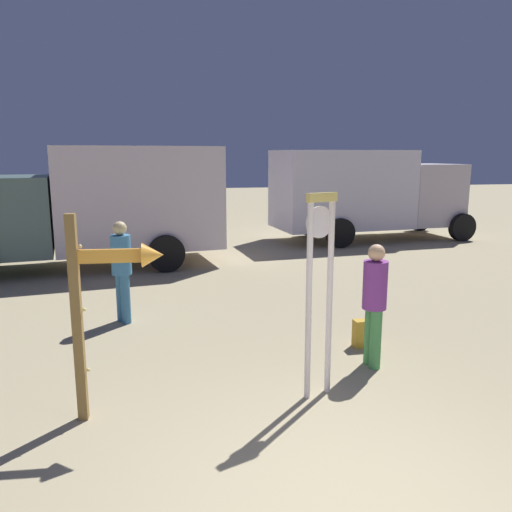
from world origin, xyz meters
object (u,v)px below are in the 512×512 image
(arrow_sign, at_px, (107,290))
(person_near_clock, at_px, (374,299))
(standing_clock, at_px, (320,278))
(backpack, at_px, (364,333))
(box_truck_far, at_px, (364,191))
(box_truck_near, at_px, (107,203))
(person_distant, at_px, (122,267))

(arrow_sign, height_order, person_near_clock, arrow_sign)
(standing_clock, distance_m, backpack, 2.16)
(backpack, height_order, box_truck_far, box_truck_far)
(person_near_clock, xyz_separation_m, box_truck_near, (-3.88, 7.33, 0.68))
(standing_clock, distance_m, person_near_clock, 1.27)
(standing_clock, distance_m, arrow_sign, 2.33)
(box_truck_far, bearing_deg, box_truck_near, -162.20)
(arrow_sign, bearing_deg, standing_clock, 1.71)
(box_truck_near, bearing_deg, person_near_clock, -62.11)
(person_near_clock, bearing_deg, box_truck_near, 117.89)
(person_distant, bearing_deg, backpack, -28.23)
(person_near_clock, relative_size, backpack, 4.06)
(standing_clock, xyz_separation_m, backpack, (1.17, 1.34, -1.22))
(arrow_sign, distance_m, box_truck_far, 12.95)
(standing_clock, relative_size, backpack, 5.82)
(standing_clock, relative_size, person_near_clock, 1.43)
(standing_clock, height_order, person_near_clock, standing_clock)
(person_distant, relative_size, box_truck_far, 0.26)
(arrow_sign, height_order, backpack, arrow_sign)
(backpack, bearing_deg, arrow_sign, -158.14)
(standing_clock, height_order, backpack, standing_clock)
(standing_clock, height_order, person_distant, standing_clock)
(box_truck_far, bearing_deg, person_distant, -135.59)
(backpack, relative_size, box_truck_far, 0.06)
(person_distant, bearing_deg, box_truck_near, 96.49)
(arrow_sign, height_order, person_distant, arrow_sign)
(backpack, relative_size, person_distant, 0.24)
(person_distant, distance_m, box_truck_far, 10.46)
(backpack, bearing_deg, person_distant, 151.77)
(standing_clock, height_order, box_truck_near, box_truck_near)
(arrow_sign, relative_size, person_near_clock, 1.34)
(arrow_sign, relative_size, person_distant, 1.29)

